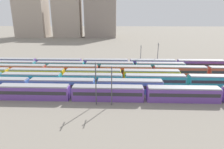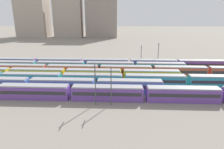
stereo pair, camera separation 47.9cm
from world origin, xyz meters
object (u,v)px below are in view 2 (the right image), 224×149
at_px(train_track_3, 65,74).
at_px(catenary_pole_2, 111,84).
at_px(train_track_0, 145,93).
at_px(catenary_pole_1, 141,55).
at_px(train_track_5, 85,67).
at_px(train_track_4, 153,71).
at_px(catenary_pole_3, 158,54).
at_px(catenary_pole_0, 95,82).
at_px(train_track_1, 62,85).
at_px(train_track_2, 93,80).
at_px(train_track_6, 129,64).

distance_m(train_track_3, catenary_pole_2, 24.82).
distance_m(train_track_0, catenary_pole_1, 34.23).
distance_m(train_track_5, catenary_pole_2, 31.27).
distance_m(train_track_0, train_track_4, 21.41).
bearing_deg(catenary_pole_2, train_track_0, 19.41).
bearing_deg(catenary_pole_3, catenary_pole_0, -119.52).
relative_size(train_track_1, train_track_2, 0.60).
xyz_separation_m(train_track_2, train_track_3, (-9.83, 5.20, 0.00)).
relative_size(train_track_1, train_track_3, 0.75).
height_order(train_track_0, train_track_5, same).
bearing_deg(train_track_2, catenary_pole_1, 54.64).
xyz_separation_m(train_track_1, train_track_6, (19.73, 26.00, 0.00)).
distance_m(train_track_1, catenary_pole_0, 13.86).
height_order(train_track_2, train_track_4, same).
xyz_separation_m(train_track_0, train_track_1, (-22.52, 5.20, -0.00)).
xyz_separation_m(train_track_6, catenary_pole_2, (-5.56, -34.14, 3.43)).
bearing_deg(train_track_0, train_track_5, 127.12).
relative_size(train_track_0, train_track_1, 2.02).
distance_m(train_track_0, catenary_pole_2, 9.49).
distance_m(train_track_3, train_track_6, 26.73).
distance_m(train_track_1, train_track_2, 9.42).
bearing_deg(catenary_pole_0, train_track_1, 141.83).
xyz_separation_m(train_track_0, catenary_pole_3, (9.04, 34.26, 3.60)).
bearing_deg(catenary_pole_1, catenary_pole_2, -105.77).
bearing_deg(catenary_pole_2, train_track_3, 131.05).
bearing_deg(train_track_1, catenary_pole_2, -29.87).
height_order(train_track_0, train_track_1, same).
relative_size(train_track_2, catenary_pole_2, 9.77).
xyz_separation_m(train_track_4, catenary_pole_1, (-3.00, 13.22, 3.10)).
bearing_deg(train_track_4, train_track_1, -150.53).
xyz_separation_m(train_track_1, train_track_4, (27.61, 15.60, 0.00)).
xyz_separation_m(train_track_2, catenary_pole_3, (23.71, 23.86, 3.60)).
xyz_separation_m(train_track_3, train_track_4, (29.58, 5.20, 0.00)).
xyz_separation_m(train_track_0, train_track_2, (-14.67, 10.40, 0.00)).
relative_size(train_track_2, catenary_pole_0, 8.90).
height_order(train_track_1, train_track_4, same).
distance_m(train_track_1, catenary_pole_2, 16.70).
relative_size(catenary_pole_0, catenary_pole_2, 1.10).
height_order(train_track_1, train_track_3, same).
bearing_deg(train_track_0, train_track_3, 147.51).
height_order(train_track_0, catenary_pole_3, catenary_pole_3).
relative_size(train_track_2, catenary_pole_3, 9.43).
bearing_deg(catenary_pole_1, catenary_pole_3, 1.93).
distance_m(train_track_5, catenary_pole_1, 23.41).
bearing_deg(train_track_0, catenary_pole_1, 86.48).
distance_m(train_track_0, catenary_pole_0, 13.03).
xyz_separation_m(train_track_1, train_track_3, (-1.98, 10.40, 0.00)).
height_order(train_track_5, catenary_pole_3, catenary_pole_3).
bearing_deg(train_track_0, catenary_pole_0, -165.94).
xyz_separation_m(train_track_4, train_track_5, (-24.77, 5.20, 0.00)).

